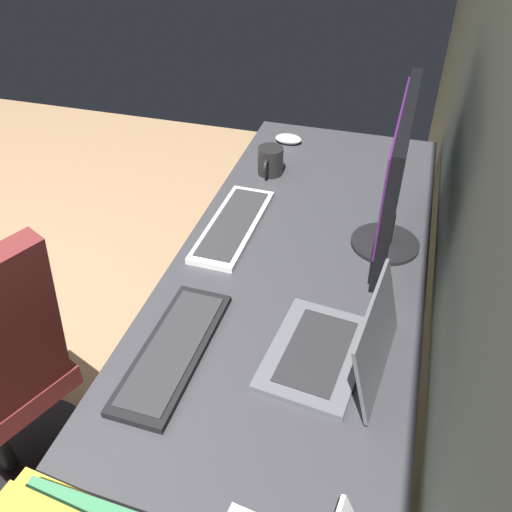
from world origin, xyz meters
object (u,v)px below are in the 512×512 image
(keyboard_main, at_px, (233,225))
(keyboard_spare, at_px, (173,350))
(laptop_left, at_px, (340,347))
(monitor_primary, at_px, (397,170))
(coffee_mug, at_px, (270,161))
(mouse_main, at_px, (288,139))

(keyboard_main, height_order, keyboard_spare, same)
(laptop_left, xyz_separation_m, keyboard_spare, (0.08, -0.38, -0.04))
(monitor_primary, distance_m, keyboard_spare, 0.75)
(monitor_primary, height_order, coffee_mug, monitor_primary)
(monitor_primary, bearing_deg, keyboard_spare, -37.24)
(monitor_primary, relative_size, coffee_mug, 4.34)
(laptop_left, xyz_separation_m, keyboard_main, (-0.44, -0.40, -0.04))
(keyboard_spare, xyz_separation_m, coffee_mug, (-0.88, -0.00, 0.04))
(keyboard_spare, bearing_deg, laptop_left, 102.23)
(monitor_primary, bearing_deg, coffee_mug, -125.92)
(keyboard_spare, bearing_deg, keyboard_main, -177.41)
(keyboard_main, distance_m, keyboard_spare, 0.53)
(keyboard_spare, distance_m, coffee_mug, 0.88)
(laptop_left, bearing_deg, coffee_mug, -154.71)
(laptop_left, height_order, keyboard_spare, laptop_left)
(coffee_mug, bearing_deg, laptop_left, 25.29)
(monitor_primary, xyz_separation_m, mouse_main, (-0.56, -0.43, -0.23))
(keyboard_main, distance_m, coffee_mug, 0.36)
(monitor_primary, height_order, mouse_main, monitor_primary)
(keyboard_spare, distance_m, mouse_main, 1.13)
(keyboard_main, relative_size, keyboard_spare, 1.00)
(coffee_mug, bearing_deg, monitor_primary, 54.08)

